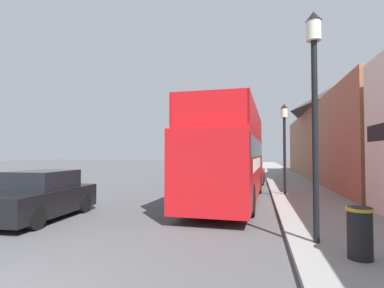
{
  "coord_description": "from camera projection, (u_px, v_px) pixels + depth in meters",
  "views": [
    {
      "loc": [
        3.92,
        -2.99,
        2.11
      ],
      "look_at": [
        1.27,
        9.02,
        2.51
      ],
      "focal_mm": 28.0,
      "sensor_mm": 36.0,
      "label": 1
    }
  ],
  "objects": [
    {
      "name": "tour_bus",
      "position": [
        230.0,
        160.0,
        13.33
      ],
      "size": [
        2.87,
        10.22,
        3.98
      ],
      "rotation": [
        0.0,
        0.0,
        -0.05
      ],
      "color": "red",
      "rests_on": "ground_plane"
    },
    {
      "name": "ground_plane",
      "position": [
        209.0,
        180.0,
        24.19
      ],
      "size": [
        144.0,
        144.0,
        0.0
      ],
      "primitive_type": "plane",
      "color": "#4C4C4F"
    },
    {
      "name": "lamp_post_second",
      "position": [
        284.0,
        131.0,
        14.67
      ],
      "size": [
        0.35,
        0.35,
        4.42
      ],
      "color": "black",
      "rests_on": "sidewalk"
    },
    {
      "name": "sidewalk",
      "position": [
        293.0,
        184.0,
        19.94
      ],
      "size": [
        3.17,
        108.0,
        0.14
      ],
      "color": "gray",
      "rests_on": "ground_plane"
    },
    {
      "name": "brick_terrace_rear",
      "position": [
        347.0,
        130.0,
        23.34
      ],
      "size": [
        6.0,
        25.73,
        8.0
      ],
      "color": "#9E664C",
      "rests_on": "ground_plane"
    },
    {
      "name": "litter_bin",
      "position": [
        360.0,
        231.0,
        5.59
      ],
      "size": [
        0.48,
        0.48,
        0.97
      ],
      "color": "black",
      "rests_on": "sidewalk"
    },
    {
      "name": "parked_car_far_side",
      "position": [
        41.0,
        197.0,
        9.67
      ],
      "size": [
        1.93,
        4.09,
        1.55
      ],
      "rotation": [
        0.0,
        0.0,
        3.18
      ],
      "color": "black",
      "rests_on": "ground_plane"
    },
    {
      "name": "parked_car_ahead_of_bus",
      "position": [
        251.0,
        173.0,
        21.5
      ],
      "size": [
        2.04,
        4.18,
        1.49
      ],
      "rotation": [
        0.0,
        0.0,
        -0.05
      ],
      "color": "maroon",
      "rests_on": "ground_plane"
    },
    {
      "name": "lamp_post_nearest",
      "position": [
        314.0,
        84.0,
        6.74
      ],
      "size": [
        0.35,
        0.35,
        5.2
      ],
      "color": "black",
      "rests_on": "sidewalk"
    }
  ]
}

